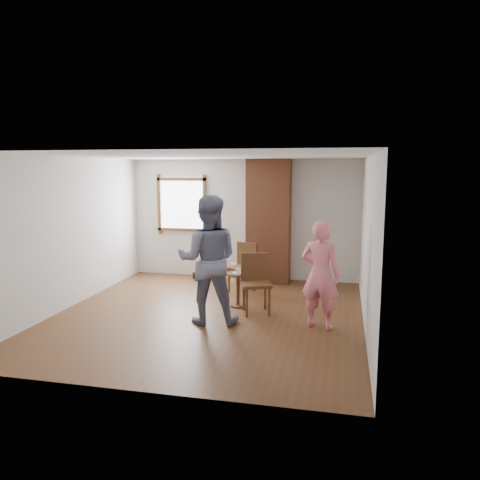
# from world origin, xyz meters

# --- Properties ---
(ground) EXTENTS (5.50, 5.50, 0.00)m
(ground) POSITION_xyz_m (0.00, 0.00, 0.00)
(ground) COLOR brown
(ground) RESTS_ON ground
(room_shell) EXTENTS (5.04, 5.52, 2.62)m
(room_shell) POSITION_xyz_m (-0.06, 0.61, 1.81)
(room_shell) COLOR silver
(room_shell) RESTS_ON ground
(brick_chimney) EXTENTS (0.90, 0.50, 2.60)m
(brick_chimney) POSITION_xyz_m (0.60, 2.50, 1.30)
(brick_chimney) COLOR #9F5738
(brick_chimney) RESTS_ON ground
(stoneware_crock) EXTENTS (0.36, 0.36, 0.40)m
(stoneware_crock) POSITION_xyz_m (-0.04, 2.40, 0.20)
(stoneware_crock) COLOR tan
(stoneware_crock) RESTS_ON ground
(dark_pot) EXTENTS (0.18, 0.18, 0.14)m
(dark_pot) POSITION_xyz_m (-1.00, 2.40, 0.07)
(dark_pot) COLOR black
(dark_pot) RESTS_ON ground
(dining_chair_left) EXTENTS (0.57, 0.57, 0.96)m
(dining_chair_left) POSITION_xyz_m (0.25, 1.61, 0.54)
(dining_chair_left) COLOR #5A331B
(dining_chair_left) RESTS_ON ground
(dining_chair_right) EXTENTS (0.59, 0.59, 0.99)m
(dining_chair_right) POSITION_xyz_m (0.73, 0.35, 0.56)
(dining_chair_right) COLOR #5A331B
(dining_chair_right) RESTS_ON ground
(side_table) EXTENTS (0.40, 0.40, 0.60)m
(side_table) POSITION_xyz_m (0.37, 0.59, 0.40)
(side_table) COLOR #5A331B
(side_table) RESTS_ON ground
(cake_plate) EXTENTS (0.18, 0.18, 0.01)m
(cake_plate) POSITION_xyz_m (0.37, 0.59, 0.60)
(cake_plate) COLOR white
(cake_plate) RESTS_ON side_table
(cake_slice) EXTENTS (0.08, 0.07, 0.06)m
(cake_slice) POSITION_xyz_m (0.38, 0.59, 0.64)
(cake_slice) COLOR white
(cake_slice) RESTS_ON cake_plate
(man) EXTENTS (1.10, 0.92, 2.01)m
(man) POSITION_xyz_m (0.11, -0.35, 1.00)
(man) COLOR #15183B
(man) RESTS_ON ground
(person_pink) EXTENTS (0.69, 0.54, 1.65)m
(person_pink) POSITION_xyz_m (1.82, -0.22, 0.83)
(person_pink) COLOR pink
(person_pink) RESTS_ON ground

